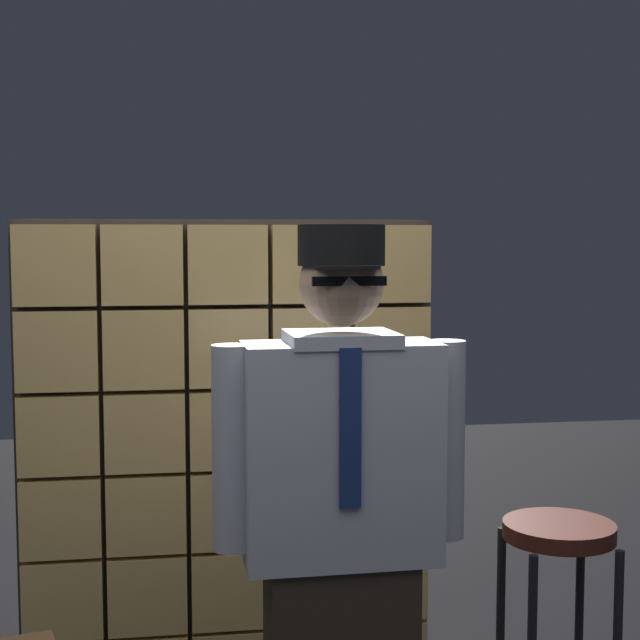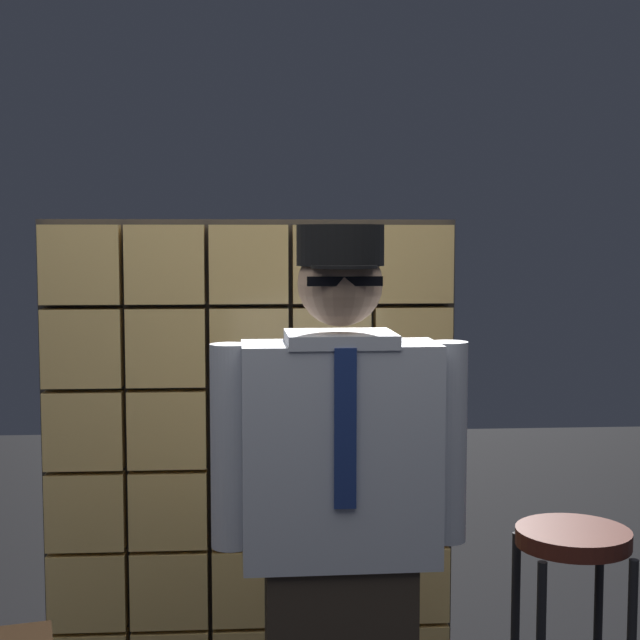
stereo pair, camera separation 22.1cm
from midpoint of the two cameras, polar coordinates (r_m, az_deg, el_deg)
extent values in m
cube|color=#F2C672|center=(3.60, -16.84, -15.67)|extent=(0.27, 0.08, 0.27)
cube|color=#F2C672|center=(3.57, -12.05, -15.73)|extent=(0.27, 0.08, 0.27)
cube|color=#F2C672|center=(3.56, -7.21, -15.68)|extent=(0.27, 0.08, 0.27)
cube|color=#F2C672|center=(3.58, -2.39, -15.53)|extent=(0.27, 0.08, 0.27)
cube|color=#F2C672|center=(3.62, 2.33, -15.28)|extent=(0.27, 0.08, 0.27)
cube|color=#F2C672|center=(3.51, -16.97, -11.22)|extent=(0.27, 0.08, 0.27)
cube|color=#F2C672|center=(3.48, -12.14, -11.25)|extent=(0.27, 0.08, 0.27)
cube|color=#F2C672|center=(3.47, -7.26, -11.20)|extent=(0.27, 0.08, 0.27)
cube|color=#F2C672|center=(3.49, -2.41, -11.07)|extent=(0.27, 0.08, 0.27)
cube|color=#F2C672|center=(3.53, 2.35, -10.87)|extent=(0.27, 0.08, 0.27)
cube|color=#F2C672|center=(3.44, -17.09, -6.57)|extent=(0.27, 0.08, 0.27)
cube|color=#F2C672|center=(3.41, -12.23, -6.56)|extent=(0.27, 0.08, 0.27)
cube|color=#F2C672|center=(3.40, -7.32, -6.51)|extent=(0.27, 0.08, 0.27)
cube|color=#F2C672|center=(3.42, -2.43, -6.40)|extent=(0.27, 0.08, 0.27)
cube|color=#F2C672|center=(3.47, 2.36, -6.26)|extent=(0.27, 0.08, 0.27)
cube|color=#F2C672|center=(3.39, -17.22, -1.77)|extent=(0.27, 0.08, 0.27)
cube|color=#F2C672|center=(3.36, -12.32, -1.72)|extent=(0.27, 0.08, 0.27)
cube|color=#F2C672|center=(3.36, -7.37, -1.65)|extent=(0.27, 0.08, 0.27)
cube|color=#F2C672|center=(3.38, -2.45, -1.58)|extent=(0.27, 0.08, 0.27)
cube|color=#F2C672|center=(3.42, 2.38, -1.49)|extent=(0.27, 0.08, 0.27)
cube|color=#F2C672|center=(3.37, -17.34, 3.13)|extent=(0.27, 0.08, 0.27)
cube|color=#F2C672|center=(3.34, -12.41, 3.23)|extent=(0.27, 0.08, 0.27)
cube|color=#F2C672|center=(3.34, -7.43, 3.30)|extent=(0.27, 0.08, 0.27)
cube|color=#F2C672|center=(3.36, -2.47, 3.35)|extent=(0.27, 0.08, 0.27)
cube|color=#F2C672|center=(3.40, 2.40, 3.37)|extent=(0.27, 0.08, 0.27)
cube|color=#38332D|center=(3.48, -7.32, -8.67)|extent=(1.47, 0.02, 1.76)
cube|color=silver|center=(2.54, -1.25, -7.91)|extent=(0.52, 0.24, 0.58)
cube|color=navy|center=(2.41, -0.82, -6.50)|extent=(0.06, 0.01, 0.41)
cube|color=silver|center=(2.49, -1.27, -1.14)|extent=(0.29, 0.24, 0.04)
sphere|color=tan|center=(2.48, -1.27, 2.18)|extent=(0.22, 0.22, 0.22)
ellipsoid|color=black|center=(2.43, -1.09, 1.20)|extent=(0.15, 0.08, 0.10)
cube|color=black|center=(2.38, -0.89, 2.33)|extent=(0.19, 0.02, 0.02)
cylinder|color=black|center=(2.40, -0.96, 3.20)|extent=(0.17, 0.17, 0.01)
cylinder|color=black|center=(2.48, -1.28, 4.48)|extent=(0.23, 0.23, 0.11)
cylinder|color=silver|center=(2.60, 5.08, -7.13)|extent=(0.11, 0.11, 0.54)
cylinder|color=silver|center=(2.51, -7.82, -7.58)|extent=(0.11, 0.11, 0.54)
cylinder|color=#592319|center=(3.03, 12.01, -12.21)|extent=(0.34, 0.34, 0.05)
cylinder|color=black|center=(3.33, 13.26, -18.09)|extent=(0.03, 0.03, 0.77)
camera|label=1|loc=(0.11, -92.51, -0.22)|focal=53.69mm
camera|label=2|loc=(0.11, 87.49, 0.22)|focal=53.69mm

